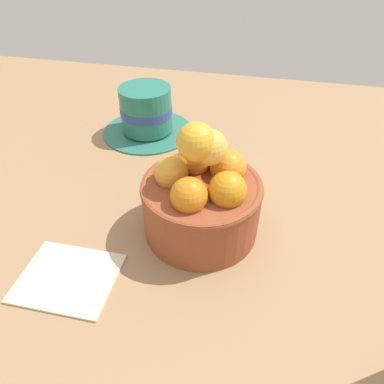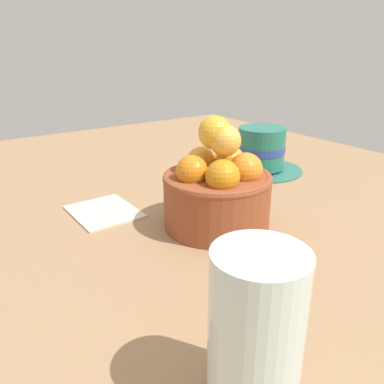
% 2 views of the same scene
% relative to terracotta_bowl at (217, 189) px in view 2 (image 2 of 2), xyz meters
% --- Properties ---
extents(ground_plane, '(1.39, 1.07, 0.04)m').
position_rel_terracotta_bowl_xyz_m(ground_plane, '(-0.00, -0.00, -0.07)').
color(ground_plane, '#997551').
extents(terracotta_bowl, '(0.14, 0.14, 0.15)m').
position_rel_terracotta_bowl_xyz_m(terracotta_bowl, '(0.00, 0.00, 0.00)').
color(terracotta_bowl, brown).
rests_on(terracotta_bowl, ground_plane).
extents(coffee_cup, '(0.16, 0.16, 0.08)m').
position_rel_terracotta_bowl_xyz_m(coffee_cup, '(-0.14, 0.22, -0.02)').
color(coffee_cup, '#2D7062').
rests_on(coffee_cup, ground_plane).
extents(water_glass, '(0.06, 0.06, 0.12)m').
position_rel_terracotta_bowl_xyz_m(water_glass, '(0.23, -0.15, 0.01)').
color(water_glass, silver).
rests_on(water_glass, ground_plane).
extents(folded_napkin, '(0.11, 0.09, 0.01)m').
position_rel_terracotta_bowl_xyz_m(folded_napkin, '(-0.13, -0.11, -0.05)').
color(folded_napkin, beige).
rests_on(folded_napkin, ground_plane).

